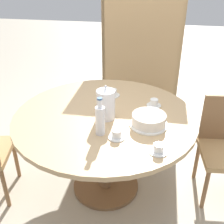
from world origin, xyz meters
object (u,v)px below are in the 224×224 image
Objects in this scene: cake_main at (149,120)px; cup_c at (113,93)px; cup_b at (159,149)px; cup_d at (117,135)px; bookshelf at (142,39)px; water_bottle at (100,120)px; cup_a at (154,103)px; coffee_pot at (106,104)px.

cake_main is 0.56m from cup_c.
cup_b is at bearing -75.49° from cake_main.
cup_c is at bearing 101.79° from cup_d.
cup_d is (-0.01, -1.89, -0.16)m from bookshelf.
cup_a is at bearing 54.01° from water_bottle.
cup_d is (0.12, -0.25, -0.10)m from coffee_pot.
cup_d is at bearing 158.02° from cup_b.
cup_b and cup_d have the same top height.
water_bottle is at bearing 165.47° from cup_d.
cup_b is (0.08, -0.31, -0.02)m from cake_main.
cup_c is at bearing 91.43° from water_bottle.
bookshelf is 6.80× the size of water_bottle.
bookshelf is 15.87× the size of cup_b.
cup_d is (-0.28, 0.11, 0.00)m from cup_b.
cup_b is (0.27, -2.00, -0.16)m from bookshelf.
coffee_pot is 0.30m from cup_d.
water_bottle is 0.43m from cup_b.
bookshelf is 7.04× the size of coffee_pot.
bookshelf reaches higher than cup_d.
cup_a is (0.03, 0.31, -0.02)m from cake_main.
water_bottle is 0.37m from cake_main.
coffee_pot is 0.55m from cup_b.
cake_main is 2.33× the size of cup_d.
cup_c is (-0.15, -1.25, -0.16)m from bookshelf.
cake_main reaches higher than cup_c.
coffee_pot is 0.97× the size of cake_main.
cup_c is (-0.01, 0.39, -0.10)m from coffee_pot.
bookshelf is at bearing 89.65° from cup_d.
coffee_pot reaches higher than cup_c.
cake_main is 0.31m from cup_a.
bookshelf reaches higher than water_bottle.
water_bottle reaches higher than cup_b.
cup_a and cup_c have the same top height.
cup_a is 1.00× the size of cup_c.
cup_b is 1.00× the size of cup_d.
bookshelf is at bearing 98.87° from cup_a.
water_bottle is 0.15m from cup_d.
bookshelf is at bearing 96.41° from cake_main.
cup_d is at bearing -114.15° from cup_a.
cake_main is 0.28m from cup_d.
cake_main is (0.32, -0.06, -0.08)m from coffee_pot.
cup_a is at bearing 36.15° from coffee_pot.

